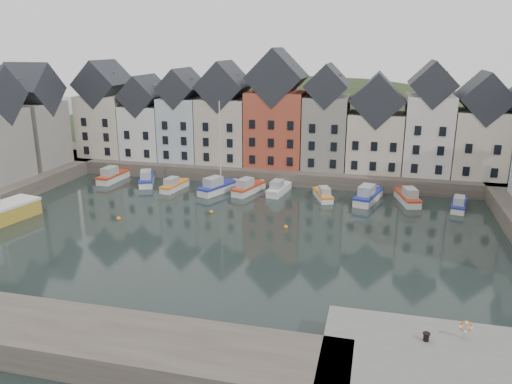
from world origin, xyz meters
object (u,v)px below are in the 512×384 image
(life_ring_post, at_px, (466,327))
(boat_a, at_px, (113,176))
(mooring_bollard, at_px, (426,336))
(boat_d, at_px, (217,187))

(life_ring_post, bearing_deg, boat_a, 141.57)
(mooring_bollard, bearing_deg, boat_d, 126.31)
(boat_a, relative_size, boat_d, 0.52)
(boat_d, xyz_separation_m, mooring_bollard, (25.57, -34.80, 1.46))
(boat_a, distance_m, boat_d, 17.64)
(boat_d, bearing_deg, life_ring_post, -28.49)
(boat_d, height_order, life_ring_post, boat_d)
(boat_d, bearing_deg, mooring_bollard, -31.67)
(boat_d, relative_size, life_ring_post, 10.04)
(mooring_bollard, bearing_deg, boat_a, 139.40)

